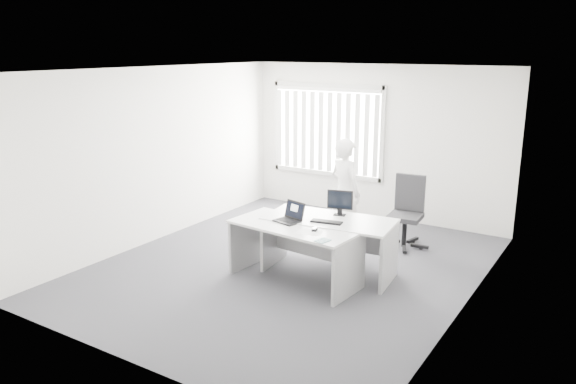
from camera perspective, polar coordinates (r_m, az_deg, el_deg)
The scene contains 18 objects.
ground at distance 8.20m, azimuth 0.08°, elevation -7.61°, with size 6.00×6.00×0.00m, color #45464C.
wall_back at distance 10.40m, azimuth 8.92°, elevation 5.01°, with size 5.00×0.02×2.80m, color silver.
wall_front at distance 5.56m, azimuth -16.58°, elevation -3.83°, with size 5.00×0.02×2.80m, color silver.
wall_left at distance 9.33m, azimuth -13.08°, elevation 3.71°, with size 0.02×6.00×2.80m, color silver.
wall_right at distance 6.83m, azimuth 18.15°, elevation -0.56°, with size 0.02×6.00×2.80m, color silver.
ceiling at distance 7.60m, azimuth 0.09°, elevation 12.33°, with size 5.00×6.00×0.02m, color white.
window at distance 10.77m, azimuth 3.96°, elevation 6.29°, with size 2.32×0.06×1.76m, color beige.
blinds at distance 10.72m, azimuth 3.80°, elevation 6.09°, with size 2.20×0.10×1.50m, color white, non-canonical shape.
desk_near at distance 7.55m, azimuth 0.71°, elevation -4.97°, with size 1.81×0.97×0.80m.
desk_far at distance 7.80m, azimuth 4.20°, elevation -4.28°, with size 1.85×1.01×0.81m.
office_chair at distance 9.13m, azimuth 11.86°, elevation -3.25°, with size 0.70×0.70×1.13m.
person at distance 8.93m, azimuth 5.82°, elevation -0.01°, with size 0.63×0.41×1.72m, color white.
laptop at distance 7.56m, azimuth -0.11°, elevation -2.11°, with size 0.34×0.30×0.27m, color black, non-canonical shape.
paper_sheet at distance 7.20m, azimuth 2.23°, elevation -4.09°, with size 0.31×0.22×0.00m, color white.
mouse at distance 7.25m, azimuth 2.72°, elevation -3.79°, with size 0.06×0.10×0.04m, color silver, non-canonical shape.
booklet at distance 6.89m, azimuth 3.54°, elevation -4.95°, with size 0.13×0.19×0.01m, color white.
keyboard at distance 7.55m, azimuth 3.93°, elevation -3.05°, with size 0.42×0.14×0.02m, color black.
monitor at distance 7.85m, azimuth 5.30°, elevation -1.09°, with size 0.36×0.11×0.36m, color black, non-canonical shape.
Camera 1 is at (4.03, -6.44, 3.10)m, focal length 35.00 mm.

